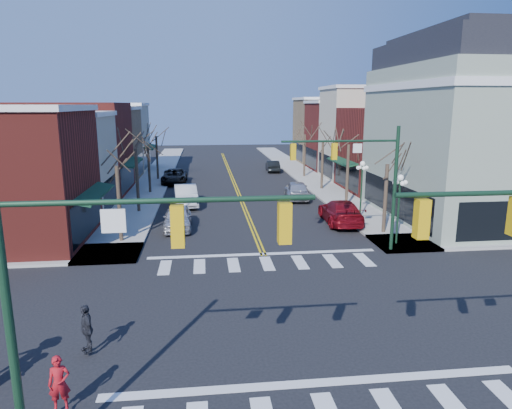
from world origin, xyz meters
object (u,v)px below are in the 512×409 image
object	(u,v)px
car_left_mid	(186,196)
car_right_far	(273,166)
pedestrian_dark_a	(86,328)
car_right_near	(341,212)
lamppost_corner	(399,197)
car_right_mid	(297,190)
lamppost_midblock	(362,180)
pedestrian_red_a	(59,383)
car_left_far	(174,176)
victorian_corner	(478,128)
car_left_near	(178,218)

from	to	relation	value
car_left_mid	car_right_far	distance (m)	21.34
pedestrian_dark_a	car_right_near	bearing A→B (deg)	112.83
lamppost_corner	car_right_mid	world-z (taller)	lamppost_corner
lamppost_midblock	car_right_mid	distance (m)	8.59
car_right_near	pedestrian_dark_a	xyz separation A→B (m)	(-13.70, -16.19, 0.15)
car_right_mid	pedestrian_dark_a	size ratio (longest dim) A/B	2.95
lamppost_corner	car_right_near	world-z (taller)	lamppost_corner
car_right_near	car_right_mid	bearing A→B (deg)	-77.48
lamppost_midblock	pedestrian_dark_a	world-z (taller)	lamppost_midblock
car_right_far	pedestrian_dark_a	world-z (taller)	pedestrian_dark_a
pedestrian_red_a	pedestrian_dark_a	world-z (taller)	pedestrian_dark_a
lamppost_midblock	car_left_far	distance (m)	22.84
lamppost_corner	lamppost_midblock	world-z (taller)	same
car_left_far	pedestrian_dark_a	distance (m)	34.59
victorian_corner	car_right_near	bearing A→B (deg)	-177.44
car_left_near	car_right_mid	world-z (taller)	car_right_mid
victorian_corner	car_left_near	world-z (taller)	victorian_corner
victorian_corner	car_right_mid	bearing A→B (deg)	144.61
car_left_far	car_right_mid	world-z (taller)	car_right_mid
car_left_near	lamppost_midblock	bearing A→B (deg)	3.84
car_left_near	pedestrian_red_a	size ratio (longest dim) A/B	2.93
car_right_mid	pedestrian_red_a	distance (m)	30.44
car_left_near	car_right_far	world-z (taller)	car_left_near
car_left_far	pedestrian_dark_a	size ratio (longest dim) A/B	3.30
victorian_corner	car_left_near	bearing A→B (deg)	-178.28
car_right_mid	car_left_mid	bearing A→B (deg)	13.31
car_left_far	car_right_far	world-z (taller)	car_left_far
car_right_far	pedestrian_red_a	xyz separation A→B (m)	(-12.73, -45.15, 0.23)
car_right_near	lamppost_midblock	bearing A→B (deg)	-148.90
car_left_near	car_left_mid	xyz separation A→B (m)	(0.31, 7.40, 0.06)
car_left_far	car_right_far	size ratio (longest dim) A/B	1.30
victorian_corner	car_left_mid	size ratio (longest dim) A/B	2.76
car_left_far	car_right_near	xyz separation A→B (m)	(12.80, -18.38, 0.07)
car_right_mid	pedestrian_dark_a	world-z (taller)	pedestrian_dark_a
lamppost_corner	car_left_mid	bearing A→B (deg)	135.55
car_left_mid	car_left_far	xyz separation A→B (m)	(-1.60, 11.18, -0.08)
victorian_corner	car_right_near	world-z (taller)	victorian_corner
lamppost_midblock	car_left_far	world-z (taller)	lamppost_midblock
car_left_near	car_left_far	distance (m)	18.63
car_right_far	car_left_near	bearing A→B (deg)	70.51
car_left_far	pedestrian_red_a	xyz separation A→B (m)	(-0.90, -37.60, 0.16)
victorian_corner	car_right_near	size ratio (longest dim) A/B	2.46
lamppost_corner	car_left_far	world-z (taller)	lamppost_corner
car_right_mid	pedestrian_dark_a	bearing A→B (deg)	68.68
lamppost_corner	car_right_far	xyz separation A→B (m)	(-2.77, 31.48, -2.26)
car_left_mid	car_right_far	world-z (taller)	car_left_mid
car_left_near	car_left_mid	world-z (taller)	car_left_mid
victorian_corner	pedestrian_dark_a	size ratio (longest dim) A/B	8.46
car_left_far	car_right_near	distance (m)	22.40
lamppost_corner	car_left_near	size ratio (longest dim) A/B	0.94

